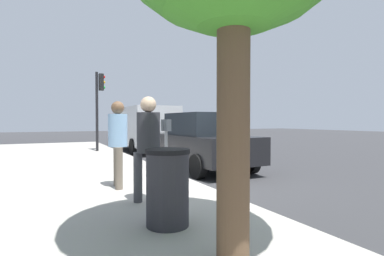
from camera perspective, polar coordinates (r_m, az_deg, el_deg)
ground_plane at (r=7.52m, az=-1.22°, el=-10.36°), size 80.00×80.00×0.00m
sidewalk_slab at (r=6.84m, az=-25.16°, el=-11.04°), size 28.00×6.00×0.15m
parking_meter at (r=6.79m, az=-4.89°, el=-1.69°), size 0.36×0.12×1.41m
pedestrian_at_meter at (r=6.42m, az=-13.79°, el=-1.57°), size 0.54×0.39×1.78m
pedestrian_bystander at (r=5.11m, az=-8.20°, el=-2.28°), size 0.41×0.44×1.78m
parked_sedan_near at (r=9.55m, az=1.72°, el=-2.44°), size 4.45×2.07×1.77m
parked_van_far at (r=15.25m, az=-9.14°, el=0.33°), size 5.22×2.17×2.18m
traffic_signal at (r=14.53m, az=-17.08°, el=5.44°), size 0.24×0.44×3.60m
trash_bin at (r=4.05m, az=-4.63°, el=-11.03°), size 0.59×0.59×1.01m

